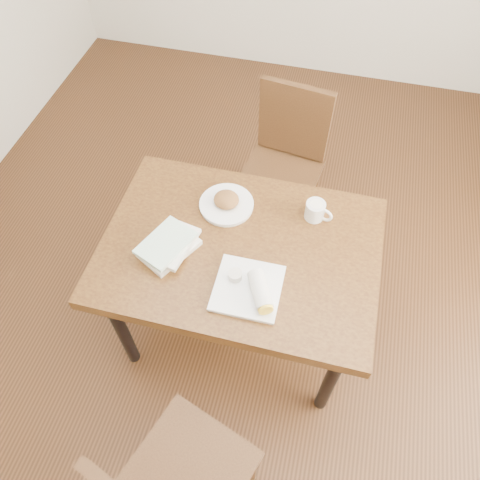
% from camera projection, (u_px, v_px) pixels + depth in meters
% --- Properties ---
extents(ground, '(4.00, 5.00, 0.01)m').
position_uv_depth(ground, '(240.00, 324.00, 2.64)').
color(ground, '#472814').
rests_on(ground, ground).
extents(room_walls, '(4.02, 5.02, 2.80)m').
position_uv_depth(room_walls, '(240.00, 67.00, 1.32)').
color(room_walls, beige).
rests_on(room_walls, ground).
extents(table, '(1.21, 0.86, 0.75)m').
position_uv_depth(table, '(240.00, 257.00, 2.10)').
color(table, brown).
rests_on(table, ground).
extents(chair_far, '(0.48, 0.48, 0.95)m').
position_uv_depth(chair_far, '(285.00, 157.00, 2.64)').
color(chair_far, '#462B14').
rests_on(chair_far, ground).
extents(plate_scone, '(0.25, 0.25, 0.08)m').
position_uv_depth(plate_scone, '(226.00, 203.00, 2.15)').
color(plate_scone, white).
rests_on(plate_scone, table).
extents(coffee_mug, '(0.13, 0.09, 0.09)m').
position_uv_depth(coffee_mug, '(316.00, 210.00, 2.09)').
color(coffee_mug, white).
rests_on(coffee_mug, table).
extents(plate_burrito, '(0.27, 0.27, 0.09)m').
position_uv_depth(plate_burrito, '(251.00, 289.00, 1.88)').
color(plate_burrito, white).
rests_on(plate_burrito, table).
extents(book_stack, '(0.26, 0.29, 0.06)m').
position_uv_depth(book_stack, '(169.00, 245.00, 2.00)').
color(book_stack, white).
rests_on(book_stack, table).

